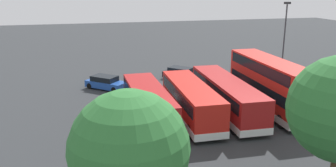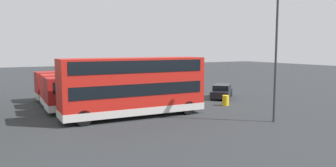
{
  "view_description": "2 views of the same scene",
  "coord_description": "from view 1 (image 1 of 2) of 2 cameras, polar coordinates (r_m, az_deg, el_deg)",
  "views": [
    {
      "loc": [
        10.43,
        36.59,
        10.78
      ],
      "look_at": [
        2.35,
        5.02,
        1.61
      ],
      "focal_mm": 37.35,
      "sensor_mm": 36.0,
      "label": 1
    },
    {
      "loc": [
        -28.88,
        19.96,
        5.34
      ],
      "look_at": [
        1.2,
        3.32,
        1.61
      ],
      "focal_mm": 35.55,
      "sensor_mm": 36.0,
      "label": 2
    }
  ],
  "objects": [
    {
      "name": "waste_bin_yellow",
      "position": [
        40.43,
        8.48,
        0.78
      ],
      "size": [
        0.6,
        0.6,
        0.95
      ],
      "primitive_type": "cylinder",
      "color": "yellow",
      "rests_on": "ground"
    },
    {
      "name": "bus_double_decker_near_end",
      "position": [
        32.11,
        16.16,
        0.04
      ],
      "size": [
        2.8,
        11.25,
        4.55
      ],
      "color": "red",
      "rests_on": "ground"
    },
    {
      "name": "bus_single_deck_third",
      "position": [
        28.97,
        3.79,
        -2.75
      ],
      "size": [
        2.85,
        10.48,
        2.95
      ],
      "color": "red",
      "rests_on": "ground"
    },
    {
      "name": "bus_single_deck_second",
      "position": [
        30.66,
        9.51,
        -1.88
      ],
      "size": [
        2.96,
        11.98,
        2.95
      ],
      "color": "#A51919",
      "rests_on": "ground"
    },
    {
      "name": "tree_midleft",
      "position": [
        14.69,
        -6.33,
        -10.7
      ],
      "size": [
        5.06,
        5.06,
        6.81
      ],
      "color": "#4C3823",
      "rests_on": "ground"
    },
    {
      "name": "lamp_post_tall",
      "position": [
        41.68,
        18.46,
        7.25
      ],
      "size": [
        0.7,
        0.3,
        9.05
      ],
      "color": "#38383D",
      "rests_on": "ground"
    },
    {
      "name": "car_small_green",
      "position": [
        41.46,
        2.21,
        1.63
      ],
      "size": [
        4.41,
        4.43,
        1.43
      ],
      "color": "black",
      "rests_on": "ground"
    },
    {
      "name": "car_hatchback_silver",
      "position": [
        38.15,
        -10.12,
        0.15
      ],
      "size": [
        4.51,
        4.32,
        1.43
      ],
      "color": "#1E479E",
      "rests_on": "ground"
    },
    {
      "name": "bus_single_deck_fourth",
      "position": [
        27.99,
        -3.24,
        -3.41
      ],
      "size": [
        2.64,
        10.19,
        2.95
      ],
      "color": "#A51919",
      "rests_on": "ground"
    },
    {
      "name": "ground_plane",
      "position": [
        39.54,
        1.5,
        -0.11
      ],
      "size": [
        140.0,
        140.0,
        0.0
      ],
      "primitive_type": "plane",
      "color": "#2D3033"
    }
  ]
}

